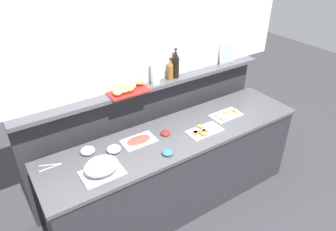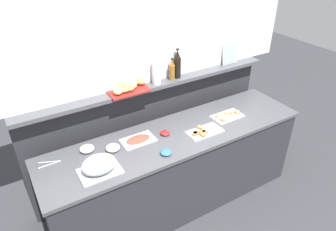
# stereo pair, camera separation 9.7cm
# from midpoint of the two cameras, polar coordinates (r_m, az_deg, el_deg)

# --- Properties ---
(ground_plane) EXTENTS (12.00, 12.00, 0.00)m
(ground_plane) POSITION_cam_midpoint_polar(r_m,az_deg,el_deg) (3.99, -4.10, -10.12)
(ground_plane) COLOR #38383D
(buffet_counter) EXTENTS (2.69, 0.69, 0.92)m
(buffet_counter) POSITION_cam_midpoint_polar(r_m,az_deg,el_deg) (3.30, 0.83, -9.92)
(buffet_counter) COLOR #2D2D33
(buffet_counter) RESTS_ON ground_plane
(back_ledge_unit) EXTENTS (2.80, 0.22, 1.28)m
(back_ledge_unit) POSITION_cam_midpoint_polar(r_m,az_deg,el_deg) (3.53, -3.87, -2.66)
(back_ledge_unit) COLOR #2D2D33
(back_ledge_unit) RESTS_ON ground_plane
(upper_wall_panel) EXTENTS (3.40, 0.08, 1.32)m
(upper_wall_panel) POSITION_cam_midpoint_polar(r_m,az_deg,el_deg) (3.03, -5.00, 17.86)
(upper_wall_panel) COLOR silver
(upper_wall_panel) RESTS_ON back_ledge_unit
(sandwich_platter_side) EXTENTS (0.35, 0.19, 0.04)m
(sandwich_platter_side) POSITION_cam_midpoint_polar(r_m,az_deg,el_deg) (3.05, 5.58, -2.87)
(sandwich_platter_side) COLOR silver
(sandwich_platter_side) RESTS_ON buffet_counter
(sandwich_platter_front) EXTENTS (0.33, 0.19, 0.04)m
(sandwich_platter_front) POSITION_cam_midpoint_polar(r_m,az_deg,el_deg) (3.35, 9.80, 0.17)
(sandwich_platter_front) COLOR white
(sandwich_platter_front) RESTS_ON buffet_counter
(cold_cuts_platter) EXTENTS (0.32, 0.19, 0.02)m
(cold_cuts_platter) POSITION_cam_midpoint_polar(r_m,az_deg,el_deg) (2.93, -6.35, -4.60)
(cold_cuts_platter) COLOR silver
(cold_cuts_platter) RESTS_ON buffet_counter
(serving_cloche) EXTENTS (0.34, 0.24, 0.17)m
(serving_cloche) POSITION_cam_midpoint_polar(r_m,az_deg,el_deg) (2.59, -13.22, -9.17)
(serving_cloche) COLOR #B7BABF
(serving_cloche) RESTS_ON buffet_counter
(glass_bowl_large) EXTENTS (0.13, 0.13, 0.05)m
(glass_bowl_large) POSITION_cam_midpoint_polar(r_m,az_deg,el_deg) (2.83, -10.91, -6.12)
(glass_bowl_large) COLOR silver
(glass_bowl_large) RESTS_ON buffet_counter
(glass_bowl_medium) EXTENTS (0.13, 0.13, 0.05)m
(glass_bowl_medium) POSITION_cam_midpoint_polar(r_m,az_deg,el_deg) (2.87, -15.50, -6.28)
(glass_bowl_medium) COLOR silver
(glass_bowl_medium) RESTS_ON buffet_counter
(condiment_bowl_teal) EXTENTS (0.10, 0.10, 0.03)m
(condiment_bowl_teal) POSITION_cam_midpoint_polar(r_m,az_deg,el_deg) (3.00, -1.41, -3.24)
(condiment_bowl_teal) COLOR red
(condiment_bowl_teal) RESTS_ON buffet_counter
(condiment_bowl_red) EXTENTS (0.10, 0.10, 0.04)m
(condiment_bowl_red) POSITION_cam_midpoint_polar(r_m,az_deg,el_deg) (2.76, -1.09, -6.79)
(condiment_bowl_red) COLOR teal
(condiment_bowl_red) RESTS_ON buffet_counter
(serving_tongs) EXTENTS (0.19, 0.08, 0.01)m
(serving_tongs) POSITION_cam_midpoint_polar(r_m,az_deg,el_deg) (2.83, -21.68, -8.66)
(serving_tongs) COLOR #B7BABF
(serving_tongs) RESTS_ON buffet_counter
(wine_bottle_dark) EXTENTS (0.08, 0.08, 0.32)m
(wine_bottle_dark) POSITION_cam_midpoint_polar(r_m,az_deg,el_deg) (3.26, 0.53, 9.35)
(wine_bottle_dark) COLOR black
(wine_bottle_dark) RESTS_ON back_ledge_unit
(vinegar_bottle_amber) EXTENTS (0.06, 0.06, 0.24)m
(vinegar_bottle_amber) POSITION_cam_midpoint_polar(r_m,az_deg,el_deg) (3.22, -0.43, 8.35)
(vinegar_bottle_amber) COLOR #8E5B23
(vinegar_bottle_amber) RESTS_ON back_ledge_unit
(bread_basket) EXTENTS (0.42, 0.27, 0.08)m
(bread_basket) POSITION_cam_midpoint_polar(r_m,az_deg,el_deg) (3.03, -8.50, 5.10)
(bread_basket) COLOR #B2231E
(bread_basket) RESTS_ON back_ledge_unit
(framed_picture) EXTENTS (0.22, 0.05, 0.23)m
(framed_picture) POSITION_cam_midpoint_polar(r_m,az_deg,el_deg) (3.72, 9.98, 11.25)
(framed_picture) COLOR #B2AD9E
(framed_picture) RESTS_ON back_ledge_unit
(water_carafe) EXTENTS (0.09, 0.09, 0.22)m
(water_carafe) POSITION_cam_midpoint_polar(r_m,az_deg,el_deg) (3.13, -3.27, 7.74)
(water_carafe) COLOR silver
(water_carafe) RESTS_ON back_ledge_unit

